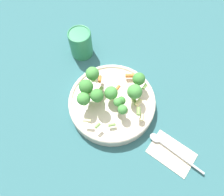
# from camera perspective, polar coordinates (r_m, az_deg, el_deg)

# --- Properties ---
(ground_plane) EXTENTS (3.00, 3.00, 0.00)m
(ground_plane) POSITION_cam_1_polar(r_m,az_deg,el_deg) (0.76, -0.00, -1.94)
(ground_plane) COLOR #2D6066
(bowl) EXTENTS (0.29, 0.29, 0.04)m
(bowl) POSITION_cam_1_polar(r_m,az_deg,el_deg) (0.74, -0.00, -1.17)
(bowl) COLOR beige
(bowl) RESTS_ON ground_plane
(pasta_salad) EXTENTS (0.24, 0.24, 0.09)m
(pasta_salad) POSITION_cam_1_polar(r_m,az_deg,el_deg) (0.68, -0.97, 1.94)
(pasta_salad) COLOR #8CB766
(pasta_salad) RESTS_ON bowl
(cup) EXTENTS (0.08, 0.08, 0.11)m
(cup) POSITION_cam_1_polar(r_m,az_deg,el_deg) (0.85, -8.17, 14.02)
(cup) COLOR #2D7F51
(cup) RESTS_ON ground_plane
(napkin) EXTENTS (0.13, 0.16, 0.01)m
(napkin) POSITION_cam_1_polar(r_m,az_deg,el_deg) (0.73, 15.30, -13.70)
(napkin) COLOR beige
(napkin) RESTS_ON ground_plane
(spoon) EXTENTS (0.08, 0.19, 0.01)m
(spoon) POSITION_cam_1_polar(r_m,az_deg,el_deg) (0.72, 14.07, -12.12)
(spoon) COLOR silver
(spoon) RESTS_ON napkin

